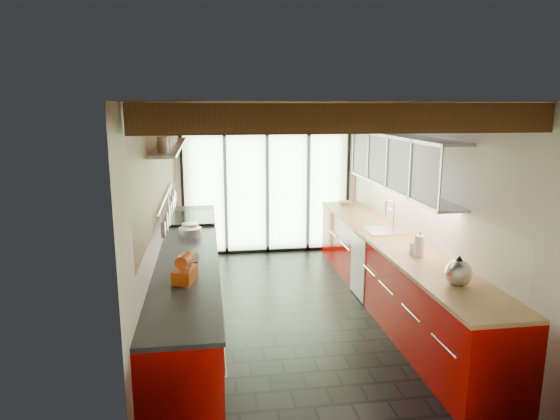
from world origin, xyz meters
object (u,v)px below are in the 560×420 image
object	(u,v)px
bowl	(345,203)
kettle	(458,271)
stand_mixer	(185,270)
paper_towel	(420,246)
soap_bottle	(415,246)

from	to	relation	value
bowl	kettle	bearing A→B (deg)	-90.00
stand_mixer	paper_towel	size ratio (longest dim) A/B	1.18
kettle	paper_towel	distance (m)	0.87
stand_mixer	paper_towel	world-z (taller)	paper_towel
kettle	paper_towel	world-z (taller)	kettle
paper_towel	soap_bottle	world-z (taller)	paper_towel
paper_towel	soap_bottle	xyz separation A→B (m)	(-0.00, 0.11, -0.02)
kettle	bowl	size ratio (longest dim) A/B	1.62
stand_mixer	paper_towel	distance (m)	2.57
stand_mixer	soap_bottle	size ratio (longest dim) A/B	1.76
stand_mixer	soap_bottle	bearing A→B (deg)	11.29
stand_mixer	paper_towel	xyz separation A→B (m)	(2.54, 0.40, 0.01)
stand_mixer	soap_bottle	xyz separation A→B (m)	(2.54, 0.51, -0.01)
stand_mixer	bowl	distance (m)	4.26
soap_bottle	bowl	bearing A→B (deg)	90.00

